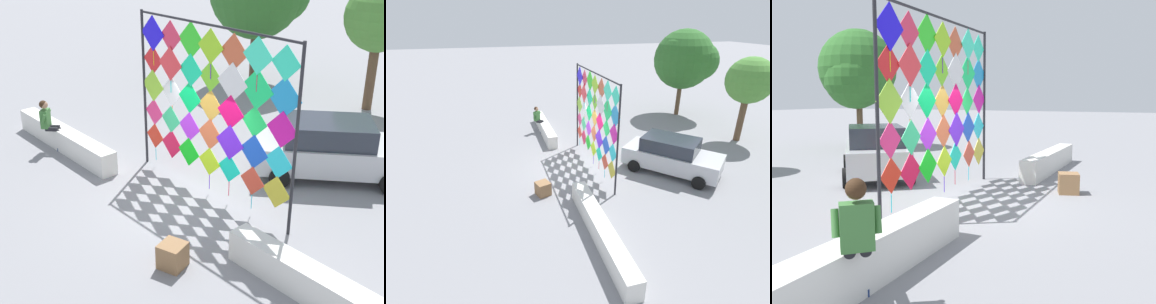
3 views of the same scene
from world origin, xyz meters
The scene contains 9 objects.
ground centered at (0.00, 0.00, 0.00)m, with size 120.00×120.00×0.00m, color gray.
plaza_ledge_left centered at (-4.60, -0.53, 0.32)m, with size 4.68×0.47×0.63m, color silver.
plaza_ledge_right centered at (4.60, -0.53, 0.32)m, with size 4.68×0.47×0.63m, color silver.
kite_display_rack centered at (0.04, 0.78, 2.38)m, with size 4.96×0.13×4.08m.
seated_vendor centered at (-4.86, -0.82, 0.87)m, with size 0.70×0.70×1.48m.
parked_car centered at (1.39, 3.76, 0.76)m, with size 4.01×3.80×1.50m.
cardboard_box_large centered at (1.73, -1.74, 0.25)m, with size 0.47×0.47×0.50m, color olive.
tree_broadleaf centered at (-0.76, 9.13, 3.07)m, with size 2.28×2.28×4.30m.
tree_far_right centered at (-5.63, 8.71, 3.61)m, with size 3.65×3.71×5.40m.
Camera 2 is at (11.22, -3.12, 6.01)m, focal length 28.09 mm.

